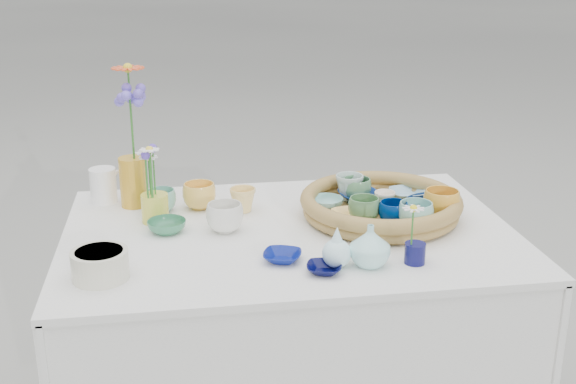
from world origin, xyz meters
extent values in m
imported|color=navy|center=(0.24, 0.16, 0.80)|extent=(0.14, 0.14, 0.03)
imported|color=#091D45|center=(0.43, 0.06, 0.80)|extent=(0.16, 0.16, 0.03)
imported|color=gold|center=(0.44, -0.02, 0.82)|extent=(0.12, 0.12, 0.08)
imported|color=#317B3D|center=(0.30, 0.05, 0.80)|extent=(0.12, 0.12, 0.03)
imported|color=#538754|center=(0.21, -0.02, 0.82)|extent=(0.11, 0.11, 0.07)
imported|color=#88C8C3|center=(0.13, 0.11, 0.80)|extent=(0.13, 0.13, 0.03)
imported|color=#AFC6C1|center=(0.21, 0.17, 0.82)|extent=(0.11, 0.11, 0.08)
imported|color=white|center=(0.29, 0.06, 0.81)|extent=(0.08, 0.08, 0.06)
imported|color=#9CCCE5|center=(0.40, 0.15, 0.80)|extent=(0.12, 0.12, 0.03)
imported|color=navy|center=(0.29, -0.05, 0.82)|extent=(0.10, 0.10, 0.07)
imported|color=#FFC96C|center=(0.17, 0.01, 0.79)|extent=(0.11, 0.11, 0.02)
imported|color=#85C8BA|center=(0.34, -0.09, 0.82)|extent=(0.12, 0.12, 0.08)
imported|color=#548B5F|center=(0.23, 0.16, 0.82)|extent=(0.11, 0.11, 0.07)
imported|color=#FAC352|center=(-0.24, 0.21, 0.80)|extent=(0.12, 0.12, 0.08)
imported|color=#FAD377|center=(-0.11, 0.17, 0.80)|extent=(0.09, 0.09, 0.07)
imported|color=#347A54|center=(-0.34, 0.03, 0.78)|extent=(0.12, 0.12, 0.03)
imported|color=silver|center=(-0.18, 0.01, 0.81)|extent=(0.14, 0.14, 0.08)
imported|color=navy|center=(-0.05, -0.21, 0.78)|extent=(0.12, 0.12, 0.02)
imported|color=#72B6A1|center=(-0.36, 0.20, 0.80)|extent=(0.10, 0.10, 0.07)
imported|color=#050734|center=(0.04, -0.29, 0.78)|extent=(0.11, 0.11, 0.02)
imported|color=#AEECE9|center=(0.16, -0.27, 0.82)|extent=(0.13, 0.13, 0.11)
cylinder|color=#0D0D46|center=(0.28, -0.27, 0.79)|extent=(0.07, 0.07, 0.05)
cylinder|color=gold|center=(-0.44, 0.27, 0.84)|extent=(0.10, 0.10, 0.15)
cylinder|color=#D5D242|center=(-0.37, 0.12, 0.81)|extent=(0.08, 0.08, 0.08)
camera|label=1|loc=(-0.30, -1.87, 1.53)|focal=45.00mm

